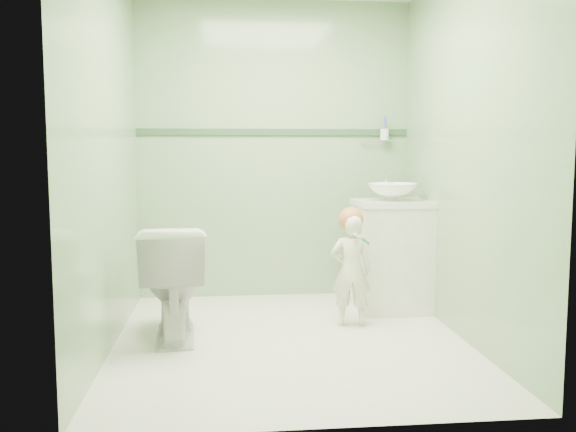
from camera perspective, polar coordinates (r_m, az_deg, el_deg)
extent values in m
plane|color=beige|center=(3.98, 0.23, -11.48)|extent=(2.50, 2.50, 0.00)
cube|color=#82AD7B|center=(5.04, -1.30, 6.09)|extent=(2.20, 0.04, 2.40)
cube|color=#82AD7B|center=(2.55, 3.26, 6.06)|extent=(2.20, 0.04, 2.40)
cube|color=#82AD7B|center=(3.83, -16.43, 5.83)|extent=(0.04, 2.50, 2.40)
cube|color=#82AD7B|center=(4.06, 15.95, 5.85)|extent=(0.04, 2.50, 2.40)
cube|color=#314F35|center=(5.03, -1.29, 7.80)|extent=(2.20, 0.02, 0.05)
cube|color=silver|center=(4.71, 9.54, -3.78)|extent=(0.52, 0.50, 0.80)
cube|color=white|center=(4.66, 9.63, 1.20)|extent=(0.54, 0.52, 0.04)
imported|color=white|center=(4.65, 9.65, 2.23)|extent=(0.37, 0.37, 0.13)
cylinder|color=silver|center=(4.84, 9.02, 3.05)|extent=(0.03, 0.03, 0.18)
cylinder|color=silver|center=(4.79, 9.19, 3.97)|extent=(0.02, 0.12, 0.02)
cylinder|color=silver|center=(5.12, 8.22, 6.92)|extent=(0.26, 0.02, 0.02)
cylinder|color=silver|center=(5.12, 8.94, 7.47)|extent=(0.07, 0.07, 0.09)
cylinder|color=#7C54AE|center=(5.12, 9.06, 8.25)|extent=(0.01, 0.01, 0.17)
cylinder|color=blue|center=(5.11, 8.88, 8.26)|extent=(0.01, 0.01, 0.17)
cylinder|color=#7C54AE|center=(5.11, 9.01, 8.25)|extent=(0.01, 0.01, 0.17)
cylinder|color=#B63033|center=(5.13, 9.03, 8.25)|extent=(0.01, 0.01, 0.17)
imported|color=white|center=(4.02, -10.60, -5.95)|extent=(0.46, 0.75, 0.74)
imported|color=white|center=(4.24, 5.87, -5.06)|extent=(0.30, 0.22, 0.77)
sphere|color=#BC6D3F|center=(4.21, 5.86, -0.34)|extent=(0.17, 0.17, 0.17)
cylinder|color=#01925F|center=(4.08, 7.17, -2.33)|extent=(0.09, 0.13, 0.06)
cube|color=white|center=(4.12, 6.28, -1.68)|extent=(0.03, 0.03, 0.02)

